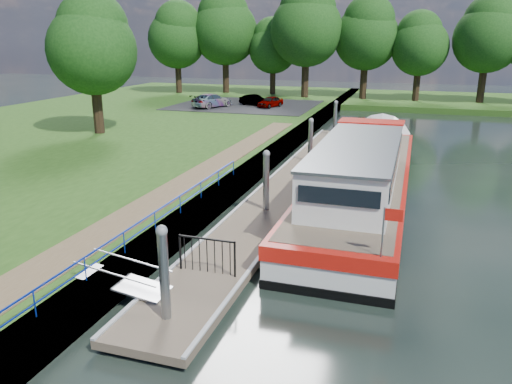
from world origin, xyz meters
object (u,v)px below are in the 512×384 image
(car_a, at_px, (270,102))
(car_c, at_px, (212,100))
(pontoon, at_px, (291,185))
(barge, at_px, (364,175))
(car_b, at_px, (254,100))

(car_a, height_order, car_c, car_c)
(pontoon, height_order, car_a, car_a)
(car_c, bearing_deg, barge, 149.31)
(car_b, relative_size, car_c, 0.70)
(barge, relative_size, car_a, 6.75)
(car_a, height_order, car_b, car_a)
(pontoon, relative_size, car_c, 6.55)
(barge, bearing_deg, pontoon, 177.05)
(pontoon, xyz_separation_m, car_a, (-8.06, 23.99, 1.19))
(car_a, xyz_separation_m, car_c, (-5.48, -1.75, 0.13))
(car_b, bearing_deg, pontoon, -134.81)
(car_c, bearing_deg, pontoon, 143.26)
(barge, xyz_separation_m, car_a, (-11.66, 24.18, 0.28))
(barge, height_order, car_c, barge)
(car_b, height_order, car_c, car_c)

